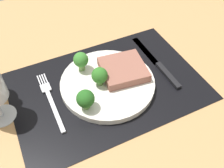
% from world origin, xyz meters
% --- Properties ---
extents(ground_plane, '(1.40, 1.10, 0.03)m').
position_xyz_m(ground_plane, '(0.00, 0.00, -0.01)').
color(ground_plane, tan).
extents(placemat, '(0.48, 0.32, 0.00)m').
position_xyz_m(placemat, '(0.00, 0.00, 0.00)').
color(placemat, black).
rests_on(placemat, ground_plane).
extents(plate, '(0.24, 0.24, 0.02)m').
position_xyz_m(plate, '(0.00, 0.00, 0.01)').
color(plate, silver).
rests_on(plate, placemat).
extents(steak, '(0.12, 0.12, 0.02)m').
position_xyz_m(steak, '(0.05, 0.01, 0.03)').
color(steak, '#8C5647').
rests_on(steak, plate).
extents(broccoli_near_fork, '(0.04, 0.04, 0.05)m').
position_xyz_m(broccoli_near_fork, '(-0.08, -0.05, 0.05)').
color(broccoli_near_fork, '#5B8942').
rests_on(broccoli_near_fork, plate).
extents(broccoli_front_edge, '(0.04, 0.04, 0.05)m').
position_xyz_m(broccoli_front_edge, '(-0.04, 0.07, 0.05)').
color(broccoli_front_edge, '#6B994C').
rests_on(broccoli_front_edge, plate).
extents(broccoli_near_steak, '(0.04, 0.04, 0.05)m').
position_xyz_m(broccoli_near_steak, '(-0.02, 0.00, 0.05)').
color(broccoli_near_steak, '#5B8942').
rests_on(broccoli_near_steak, plate).
extents(fork, '(0.02, 0.19, 0.01)m').
position_xyz_m(fork, '(-0.14, 0.01, 0.01)').
color(fork, silver).
rests_on(fork, placemat).
extents(knife, '(0.02, 0.23, 0.01)m').
position_xyz_m(knife, '(0.16, 0.01, 0.01)').
color(knife, black).
rests_on(knife, placemat).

